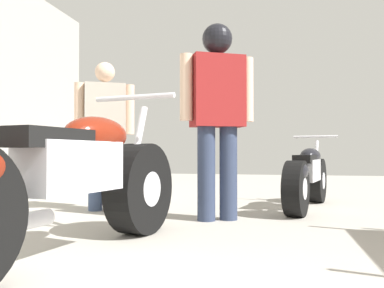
# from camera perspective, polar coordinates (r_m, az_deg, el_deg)

# --- Properties ---
(ground_plane) EXTENTS (16.31, 16.31, 0.00)m
(ground_plane) POSITION_cam_1_polar(r_m,az_deg,el_deg) (3.36, 1.42, -11.97)
(ground_plane) COLOR #A8A399
(motorcycle_maroon_cruiser) EXTENTS (0.80, 2.27, 1.06)m
(motorcycle_maroon_cruiser) POSITION_cam_1_polar(r_m,az_deg,el_deg) (2.47, -17.38, -5.33)
(motorcycle_maroon_cruiser) COLOR black
(motorcycle_maroon_cruiser) RESTS_ON ground_plane
(motorcycle_black_naked) EXTENTS (0.70, 1.78, 0.84)m
(motorcycle_black_naked) POSITION_cam_1_polar(r_m,az_deg,el_deg) (4.65, 15.91, -4.54)
(motorcycle_black_naked) COLOR black
(motorcycle_black_naked) RESTS_ON ground_plane
(mechanic_in_blue) EXTENTS (0.62, 0.40, 1.61)m
(mechanic_in_blue) POSITION_cam_1_polar(r_m,az_deg,el_deg) (4.48, -12.24, 2.46)
(mechanic_in_blue) COLOR #384766
(mechanic_in_blue) RESTS_ON ground_plane
(mechanic_with_helmet) EXTENTS (0.69, 0.44, 1.83)m
(mechanic_with_helmet) POSITION_cam_1_polar(r_m,az_deg,el_deg) (3.78, 3.60, 5.93)
(mechanic_with_helmet) COLOR #2D3851
(mechanic_with_helmet) RESTS_ON ground_plane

